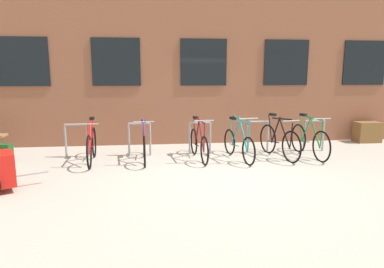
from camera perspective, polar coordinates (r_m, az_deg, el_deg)
name	(u,v)px	position (r m, az deg, el deg)	size (l,w,h in m)	color
ground_plane	(226,176)	(6.74, 5.86, -7.06)	(42.00, 42.00, 0.00)	#B2ADA0
storefront_building	(192,38)	(12.46, 0.02, 16.01)	(28.00, 5.69, 6.53)	brown
bike_rack	(200,135)	(8.40, 1.36, -0.09)	(6.57, 0.05, 0.83)	gray
bicycle_red	(92,145)	(7.97, -16.69, -1.79)	(0.44, 1.83, 1.01)	black
bicycle_teal	(238,144)	(8.00, 7.91, -1.62)	(0.47, 1.72, 1.06)	black
bicycle_green	(309,140)	(8.68, 19.30, -1.00)	(0.44, 1.79, 1.03)	black
bicycle_purple	(144,145)	(7.84, -8.14, -1.81)	(0.44, 1.71, 1.01)	black
bicycle_maroon	(199,143)	(7.95, 1.17, -1.60)	(0.44, 1.71, 1.01)	black
bicycle_black	(279,141)	(8.36, 14.55, -1.13)	(0.51, 1.74, 1.05)	black
backpack	(5,154)	(8.68, -29.15, -2.92)	(0.28, 0.20, 0.44)	#1E4C1E
planter_box	(367,132)	(11.21, 27.64, 0.30)	(0.70, 0.44, 0.60)	brown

